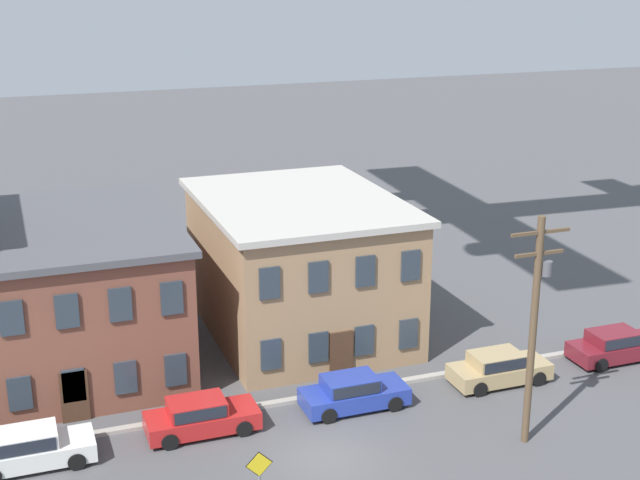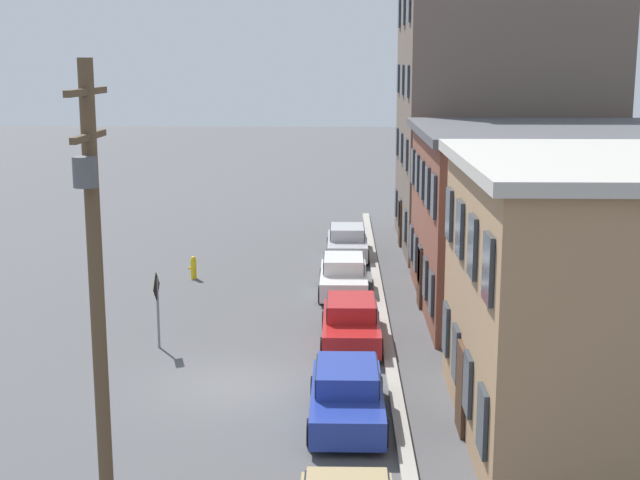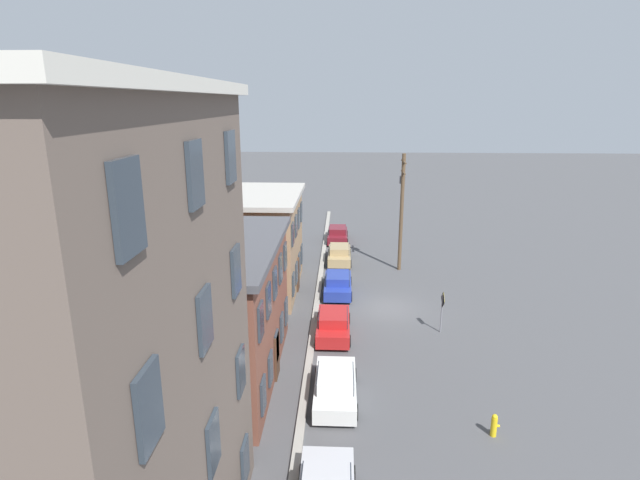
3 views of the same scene
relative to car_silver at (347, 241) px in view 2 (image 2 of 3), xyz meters
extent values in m
plane|color=#4C4C4F|center=(16.83, -3.32, -0.75)|extent=(200.00, 200.00, 0.00)
cube|color=#9E998E|center=(16.83, 1.18, -0.67)|extent=(56.00, 0.36, 0.16)
cube|color=#66564C|center=(-2.77, 7.37, 5.71)|extent=(9.93, 9.37, 12.92)
cube|color=#2D3842|center=(-6.08, 2.62, 0.87)|extent=(0.90, 0.10, 1.40)
cube|color=#2D3842|center=(-6.08, 2.62, 4.10)|extent=(0.90, 0.10, 1.40)
cube|color=#2D3842|center=(-6.08, 2.62, 7.32)|extent=(0.90, 0.10, 1.40)
cube|color=#2D3842|center=(-6.08, 2.62, 10.55)|extent=(0.90, 0.10, 1.40)
cube|color=#2D3842|center=(-2.77, 2.62, 0.87)|extent=(0.90, 0.10, 1.40)
cube|color=#2D3842|center=(-2.77, 2.62, 4.10)|extent=(0.90, 0.10, 1.40)
cube|color=#2D3842|center=(-2.77, 2.62, 7.32)|extent=(0.90, 0.10, 1.40)
cube|color=#2D3842|center=(-2.77, 2.62, 10.55)|extent=(0.90, 0.10, 1.40)
cube|color=#2D3842|center=(0.54, 2.62, 0.87)|extent=(0.90, 0.10, 1.40)
cube|color=#2D3842|center=(0.54, 2.62, 4.10)|extent=(0.90, 0.10, 1.40)
cube|color=#2D3842|center=(0.54, 2.62, 7.32)|extent=(0.90, 0.10, 1.40)
cube|color=#2D3842|center=(0.54, 2.62, 10.55)|extent=(0.90, 0.10, 1.40)
cube|color=#472D1E|center=(-2.77, 2.62, 0.35)|extent=(1.10, 0.10, 2.20)
cube|color=brown|center=(8.38, 8.46, 2.42)|extent=(10.21, 11.55, 6.34)
cube|color=#4C4C51|center=(8.38, 8.46, 5.75)|extent=(10.71, 12.05, 0.30)
cube|color=#2D3842|center=(4.30, 2.62, 0.84)|extent=(0.90, 0.10, 1.40)
cube|color=#2D3842|center=(4.30, 2.62, 4.01)|extent=(0.90, 0.10, 1.40)
cube|color=#2D3842|center=(6.34, 2.62, 0.84)|extent=(0.90, 0.10, 1.40)
cube|color=#2D3842|center=(6.34, 2.62, 4.01)|extent=(0.90, 0.10, 1.40)
cube|color=#2D3842|center=(8.38, 2.62, 0.84)|extent=(0.90, 0.10, 1.40)
cube|color=#2D3842|center=(8.38, 2.62, 4.01)|extent=(0.90, 0.10, 1.40)
cube|color=#2D3842|center=(10.42, 2.62, 0.84)|extent=(0.90, 0.10, 1.40)
cube|color=#2D3842|center=(10.42, 2.62, 4.01)|extent=(0.90, 0.10, 1.40)
cube|color=#2D3842|center=(12.47, 2.62, 0.84)|extent=(0.90, 0.10, 1.40)
cube|color=#2D3842|center=(12.47, 2.62, 4.01)|extent=(0.90, 0.10, 1.40)
cube|color=#472D1E|center=(8.38, 2.62, 0.35)|extent=(1.10, 0.10, 2.20)
cube|color=#2D3842|center=(16.57, 2.62, 0.88)|extent=(0.90, 0.10, 1.40)
cube|color=#2D3842|center=(16.57, 2.62, 4.13)|extent=(0.90, 0.10, 1.40)
cube|color=#2D3842|center=(18.73, 2.62, 0.88)|extent=(0.90, 0.10, 1.40)
cube|color=#2D3842|center=(18.73, 2.62, 4.13)|extent=(0.90, 0.10, 1.40)
cube|color=#2D3842|center=(20.89, 2.62, 0.88)|extent=(0.90, 0.10, 1.40)
cube|color=#2D3842|center=(20.89, 2.62, 4.13)|extent=(0.90, 0.10, 1.40)
cube|color=#2D3842|center=(23.05, 2.62, 0.88)|extent=(0.90, 0.10, 1.40)
cube|color=#2D3842|center=(23.05, 2.62, 4.13)|extent=(0.90, 0.10, 1.40)
cube|color=#472D1E|center=(19.81, 2.62, 0.35)|extent=(1.10, 0.10, 2.20)
cube|color=#B7B7BC|center=(0.07, 0.00, -0.22)|extent=(4.40, 1.80, 0.70)
cube|color=#B7B7BC|center=(-0.13, 0.00, 0.41)|extent=(2.20, 1.51, 0.55)
cube|color=#1E232D|center=(-0.13, 0.00, 0.41)|extent=(2.02, 1.58, 0.48)
cylinder|color=black|center=(1.52, 0.85, -0.42)|extent=(0.66, 0.22, 0.66)
cylinder|color=black|center=(1.52, -0.85, -0.42)|extent=(0.66, 0.22, 0.66)
cylinder|color=black|center=(-1.38, 0.85, -0.42)|extent=(0.66, 0.22, 0.66)
cylinder|color=black|center=(-1.38, -0.85, -0.42)|extent=(0.66, 0.22, 0.66)
cube|color=silver|center=(6.60, -0.19, -0.22)|extent=(4.40, 1.80, 0.70)
cube|color=silver|center=(6.40, -0.19, 0.41)|extent=(2.20, 1.51, 0.55)
cube|color=#1E232D|center=(6.40, -0.19, 0.41)|extent=(2.02, 1.58, 0.48)
cylinder|color=black|center=(8.05, 0.66, -0.42)|extent=(0.66, 0.22, 0.66)
cylinder|color=black|center=(8.05, -1.04, -0.42)|extent=(0.66, 0.22, 0.66)
cylinder|color=black|center=(5.15, 0.66, -0.42)|extent=(0.66, 0.22, 0.66)
cylinder|color=black|center=(5.15, -1.04, -0.42)|extent=(0.66, 0.22, 0.66)
cube|color=#B21E1E|center=(12.94, 0.03, -0.22)|extent=(4.40, 1.80, 0.70)
cube|color=#B21E1E|center=(12.74, 0.03, 0.41)|extent=(2.20, 1.51, 0.55)
cube|color=#1E232D|center=(12.74, 0.03, 0.41)|extent=(2.02, 1.58, 0.48)
cylinder|color=black|center=(14.39, 0.88, -0.42)|extent=(0.66, 0.22, 0.66)
cylinder|color=black|center=(14.39, -0.82, -0.42)|extent=(0.66, 0.22, 0.66)
cylinder|color=black|center=(11.49, 0.88, -0.42)|extent=(0.66, 0.22, 0.66)
cylinder|color=black|center=(11.49, -0.82, -0.42)|extent=(0.66, 0.22, 0.66)
cube|color=#233899|center=(19.30, -0.16, -0.22)|extent=(4.40, 1.80, 0.70)
cube|color=#233899|center=(19.10, -0.16, 0.41)|extent=(2.20, 1.51, 0.55)
cube|color=#1E232D|center=(19.10, -0.16, 0.41)|extent=(2.02, 1.58, 0.48)
cylinder|color=black|center=(20.75, 0.69, -0.42)|extent=(0.66, 0.22, 0.66)
cylinder|color=black|center=(20.75, -1.01, -0.42)|extent=(0.66, 0.22, 0.66)
cylinder|color=black|center=(17.85, 0.69, -0.42)|extent=(0.66, 0.22, 0.66)
cylinder|color=black|center=(17.85, -1.01, -0.42)|extent=(0.66, 0.22, 0.66)
cylinder|color=slate|center=(13.50, -6.09, 0.40)|extent=(0.08, 0.08, 2.30)
cube|color=yellow|center=(13.50, -6.12, 1.25)|extent=(0.86, 0.03, 0.86)
cube|color=black|center=(13.50, -6.11, 1.25)|extent=(0.93, 0.02, 0.93)
cylinder|color=brown|center=(24.46, -4.90, 3.76)|extent=(0.28, 0.28, 9.02)
cube|color=brown|center=(24.46, -4.90, 7.67)|extent=(2.40, 0.12, 0.12)
cube|color=brown|center=(24.46, -4.90, 6.87)|extent=(2.00, 0.12, 0.12)
cylinder|color=#515156|center=(24.81, -4.90, 6.27)|extent=(0.44, 0.44, 0.55)
cylinder|color=yellow|center=(4.35, -6.46, -0.35)|extent=(0.24, 0.24, 0.80)
sphere|color=yellow|center=(4.35, -6.46, 0.10)|extent=(0.22, 0.22, 0.22)
cylinder|color=yellow|center=(4.35, -6.62, -0.30)|extent=(0.10, 0.12, 0.10)
camera|label=1|loc=(6.61, -30.74, 16.98)|focal=50.00mm
camera|label=2|loc=(40.48, -0.37, 8.22)|focal=50.00mm
camera|label=3|loc=(-12.84, -0.41, 12.01)|focal=28.00mm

